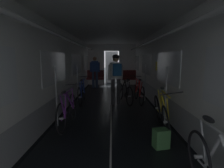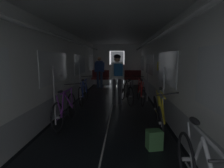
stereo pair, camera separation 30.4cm
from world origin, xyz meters
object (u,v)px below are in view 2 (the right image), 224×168
object	(u,v)px
bicycle_purple	(65,109)
bicycle_black_in_aisle	(126,92)
bicycle_yellow	(159,113)
person_cyclist_aisle	(117,74)
bench_seat_far_right	(132,77)
bicycle_blue	(84,92)
backpack_on_floor	(154,140)
person_standing_near_bench	(100,70)
bench_seat_far_left	(100,77)
bicycle_red	(141,92)

from	to	relation	value
bicycle_purple	bicycle_black_in_aisle	distance (m)	2.70
bicycle_yellow	person_cyclist_aisle	xyz separation A→B (m)	(-0.99, 2.15, 0.69)
bench_seat_far_right	bicycle_blue	size ratio (longest dim) A/B	0.58
bicycle_yellow	person_cyclist_aisle	size ratio (longest dim) A/B	0.98
bicycle_purple	person_cyclist_aisle	world-z (taller)	person_cyclist_aisle
person_cyclist_aisle	backpack_on_floor	size ratio (longest dim) A/B	5.09
bicycle_purple	person_standing_near_bench	size ratio (longest dim) A/B	1.00
bicycle_yellow	bicycle_purple	size ratio (longest dim) A/B	1.00
bench_seat_far_left	bicycle_black_in_aisle	world-z (taller)	bench_seat_far_left
bicycle_purple	bicycle_blue	xyz separation A→B (m)	(-0.02, 2.15, -0.00)
bicycle_yellow	person_standing_near_bench	distance (m)	6.11
bicycle_purple	bicycle_blue	size ratio (longest dim) A/B	1.00
bench_seat_far_left	bench_seat_far_right	size ratio (longest dim) A/B	1.00
bench_seat_far_right	person_cyclist_aisle	xyz separation A→B (m)	(-0.74, -3.95, 0.50)
bench_seat_far_left	bicycle_black_in_aisle	distance (m)	3.94
bicycle_purple	person_standing_near_bench	xyz separation A→B (m)	(0.13, 5.55, 0.59)
bicycle_blue	backpack_on_floor	bearing A→B (deg)	-58.97
bicycle_blue	bicycle_black_in_aisle	world-z (taller)	bicycle_blue
bicycle_yellow	person_cyclist_aisle	distance (m)	2.47
bench_seat_far_left	backpack_on_floor	distance (m)	7.26
bench_seat_far_left	bicycle_red	distance (m)	4.11
bench_seat_far_left	person_cyclist_aisle	size ratio (longest dim) A/B	0.57
bench_seat_far_right	person_standing_near_bench	world-z (taller)	person_standing_near_bench
bicycle_blue	person_standing_near_bench	world-z (taller)	person_standing_near_bench
bench_seat_far_right	backpack_on_floor	distance (m)	7.03
person_standing_near_bench	bench_seat_far_left	bearing A→B (deg)	90.41
bench_seat_far_right	backpack_on_floor	world-z (taller)	bench_seat_far_right
bicycle_yellow	bicycle_black_in_aisle	distance (m)	2.51
bicycle_red	person_standing_near_bench	size ratio (longest dim) A/B	1.00
bench_seat_far_left	bench_seat_far_right	bearing A→B (deg)	0.00
person_cyclist_aisle	bicycle_black_in_aisle	xyz separation A→B (m)	(0.31, 0.26, -0.69)
bicycle_blue	backpack_on_floor	distance (m)	3.79
bicycle_blue	person_cyclist_aisle	world-z (taller)	person_cyclist_aisle
bicycle_yellow	person_cyclist_aisle	world-z (taller)	person_cyclist_aisle
bicycle_yellow	bicycle_black_in_aisle	size ratio (longest dim) A/B	1.03
bicycle_purple	backpack_on_floor	world-z (taller)	bicycle_purple
bicycle_purple	bicycle_blue	distance (m)	2.15
bicycle_yellow	person_cyclist_aisle	bearing A→B (deg)	114.74
bicycle_black_in_aisle	backpack_on_floor	xyz separation A→B (m)	(0.43, -3.34, -0.21)
bench_seat_far_left	backpack_on_floor	world-z (taller)	bench_seat_far_left
bicycle_red	backpack_on_floor	xyz separation A→B (m)	(-0.10, -3.39, -0.21)
bench_seat_far_right	bicycle_blue	distance (m)	4.25
bicycle_red	person_standing_near_bench	bearing A→B (deg)	120.29
bench_seat_far_right	bicycle_red	xyz separation A→B (m)	(0.10, -3.63, -0.19)
bicycle_black_in_aisle	bicycle_red	bearing A→B (deg)	5.87
bench_seat_far_right	bicycle_yellow	xyz separation A→B (m)	(0.25, -6.10, -0.19)
person_cyclist_aisle	bicycle_black_in_aisle	world-z (taller)	person_cyclist_aisle
bench_seat_far_right	bench_seat_far_left	bearing A→B (deg)	180.00
person_cyclist_aisle	backpack_on_floor	xyz separation A→B (m)	(0.74, -3.07, -0.90)
bicycle_purple	person_cyclist_aisle	size ratio (longest dim) A/B	0.98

